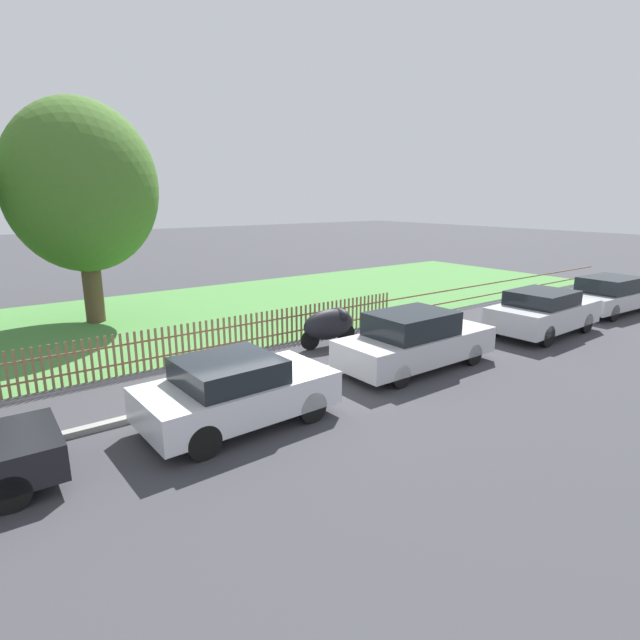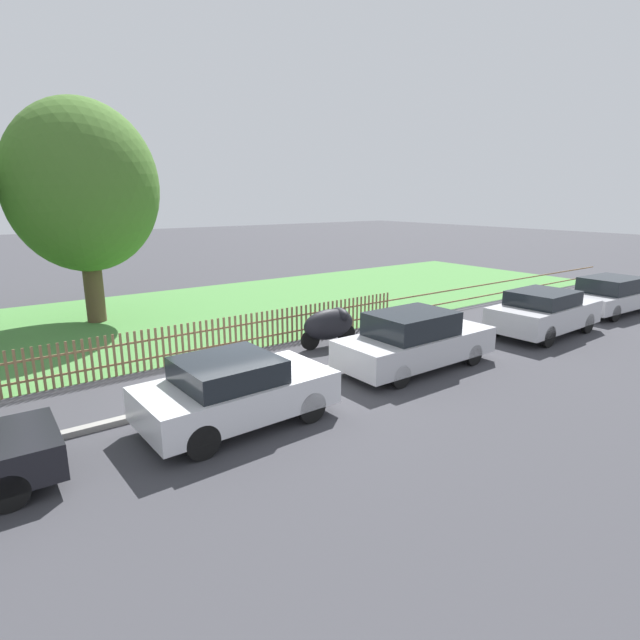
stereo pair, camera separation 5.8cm
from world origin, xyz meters
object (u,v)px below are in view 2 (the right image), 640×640
at_px(parked_car_navy_estate, 235,390).
at_px(parked_car_red_compact, 415,340).
at_px(parked_car_grey_coupe, 612,295).
at_px(covered_motorcycle, 330,324).
at_px(tree_far_left, 83,188).
at_px(parked_car_white_van, 544,312).

distance_m(parked_car_navy_estate, parked_car_red_compact, 5.23).
distance_m(parked_car_navy_estate, parked_car_grey_coupe, 15.98).
distance_m(parked_car_grey_coupe, covered_motorcycle, 11.69).
xyz_separation_m(parked_car_navy_estate, tree_far_left, (-0.19, 10.39, 3.91)).
xyz_separation_m(parked_car_red_compact, tree_far_left, (-5.41, 10.16, 3.88)).
bearing_deg(parked_car_white_van, parked_car_navy_estate, 178.08).
distance_m(parked_car_white_van, parked_car_grey_coupe, 5.04).
bearing_deg(covered_motorcycle, parked_car_white_van, -21.90).
xyz_separation_m(parked_car_red_compact, parked_car_grey_coupe, (10.76, -0.03, -0.04)).
height_order(parked_car_red_compact, covered_motorcycle, parked_car_red_compact).
distance_m(parked_car_white_van, tree_far_left, 15.69).
xyz_separation_m(parked_car_grey_coupe, covered_motorcycle, (-11.34, 2.85, -0.02)).
height_order(parked_car_white_van, covered_motorcycle, parked_car_white_van).
height_order(parked_car_navy_estate, parked_car_red_compact, parked_car_red_compact).
bearing_deg(parked_car_grey_coupe, parked_car_navy_estate, -177.19).
bearing_deg(parked_car_grey_coupe, covered_motorcycle, 167.96).
relative_size(parked_car_red_compact, covered_motorcycle, 2.36).
distance_m(parked_car_navy_estate, parked_car_white_van, 10.94).
relative_size(parked_car_navy_estate, parked_car_grey_coupe, 0.82).
bearing_deg(covered_motorcycle, tree_far_left, 127.06).
bearing_deg(parked_car_grey_coupe, tree_far_left, 149.88).
bearing_deg(parked_car_navy_estate, parked_car_white_van, -1.74).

